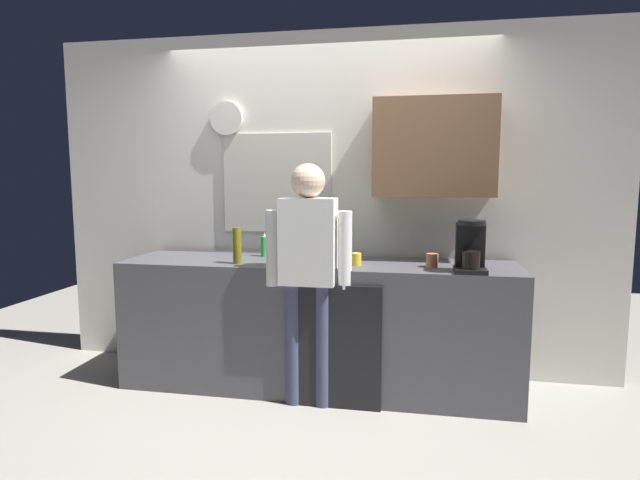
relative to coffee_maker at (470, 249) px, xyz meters
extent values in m
plane|color=#9E998E|center=(-1.03, -0.11, -1.06)|extent=(8.00, 8.00, 0.00)
cube|color=#4C4C51|center=(-1.03, 0.19, -0.60)|extent=(2.78, 0.64, 0.92)
cube|color=black|center=(-0.82, -0.14, -0.65)|extent=(0.56, 0.02, 0.82)
cube|color=silver|center=(-1.03, 0.62, 0.24)|extent=(4.38, 0.10, 2.60)
cube|color=beige|center=(-1.42, 0.56, 0.40)|extent=(0.86, 0.02, 0.76)
cube|color=#8CA5C6|center=(-1.42, 0.56, 0.40)|extent=(0.80, 0.02, 0.70)
cube|color=brown|center=(-0.23, 0.41, 0.65)|extent=(0.84, 0.32, 0.68)
cylinder|color=silver|center=(-1.81, 0.55, 0.90)|extent=(0.26, 0.03, 0.26)
cube|color=black|center=(0.00, -0.03, -0.13)|extent=(0.20, 0.20, 0.03)
cube|color=black|center=(0.00, 0.03, 0.02)|extent=(0.18, 0.08, 0.28)
cylinder|color=black|center=(0.00, -0.06, -0.06)|extent=(0.11, 0.11, 0.11)
cylinder|color=black|center=(0.00, -0.03, 0.17)|extent=(0.17, 0.17, 0.03)
cylinder|color=black|center=(-1.12, 0.27, -0.06)|extent=(0.06, 0.06, 0.18)
cylinder|color=olive|center=(-1.56, 0.02, -0.02)|extent=(0.06, 0.06, 0.25)
cylinder|color=#2D8C33|center=(-1.09, 0.08, -0.01)|extent=(0.09, 0.09, 0.28)
cylinder|color=#B26647|center=(-0.23, 0.12, -0.10)|extent=(0.08, 0.08, 0.09)
cylinder|color=yellow|center=(-0.74, 0.10, -0.10)|extent=(0.07, 0.07, 0.08)
cylinder|color=green|center=(-1.47, 0.37, -0.07)|extent=(0.06, 0.06, 0.15)
cone|color=white|center=(-1.47, 0.37, 0.02)|extent=(0.02, 0.02, 0.03)
cylinder|color=#3F4766|center=(-1.13, -0.11, -0.65)|extent=(0.12, 0.12, 0.82)
cylinder|color=#3F4766|center=(-0.93, -0.11, -0.65)|extent=(0.12, 0.12, 0.82)
cube|color=white|center=(-1.03, -0.11, 0.04)|extent=(0.36, 0.20, 0.56)
sphere|color=beige|center=(-1.03, -0.11, 0.43)|extent=(0.22, 0.22, 0.22)
cylinder|color=white|center=(-1.27, -0.11, -0.01)|extent=(0.09, 0.09, 0.50)
cylinder|color=white|center=(-0.79, -0.11, -0.01)|extent=(0.09, 0.09, 0.50)
camera|label=1|loc=(-0.33, -3.36, 0.46)|focal=29.12mm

